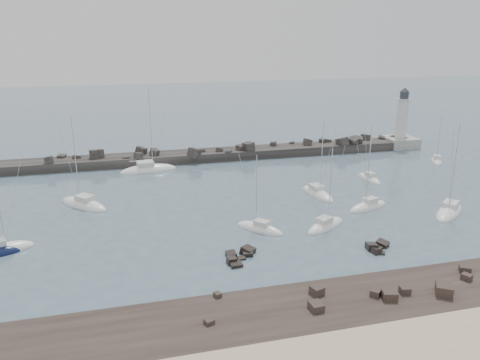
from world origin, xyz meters
The scene contains 16 objects.
ground centered at (0.00, 0.00, 0.00)m, with size 400.00×400.00×0.00m, color #486071.
rock_shelf centered at (0.13, -21.99, 0.02)m, with size 140.00×12.00×1.97m.
rock_cluster_near centered at (-3.76, -8.22, 0.11)m, with size 4.30×4.66×1.60m.
rock_cluster_far centered at (13.19, -10.20, 0.15)m, with size 3.55×3.54×1.46m.
breakwater centered at (-7.35, 37.98, 0.32)m, with size 115.00×7.12×5.11m.
lighthouse centered at (47.00, 38.00, 3.09)m, with size 7.00×7.00×14.60m.
sailboat_0 centered at (-32.11, 0.58, 0.15)m, with size 8.15×4.87×12.46m.
sailboat_1 centered at (-23.16, 14.97, 0.15)m, with size 8.77×9.10×15.24m.
sailboat_3 centered at (-12.05, 32.00, 0.15)m, with size 11.41×4.82×17.36m.
sailboat_4 centered at (0.80, -0.88, 0.13)m, with size 6.49×6.78×11.43m.
sailboat_5 centered at (14.28, 10.61, 0.14)m, with size 3.90×8.83×13.53m.
sailboat_6 centered at (9.91, -2.23, 0.14)m, with size 7.79×6.01×12.21m.
sailboat_7 centered at (19.43, 3.06, 0.14)m, with size 7.89×4.67×12.08m.
sailboat_8 centered at (26.87, 16.06, 0.14)m, with size 2.36×6.90×11.00m.
sailboat_9 centered at (30.11, -1.91, 0.14)m, with size 9.15×8.24×14.84m.
sailboat_10 centered at (46.88, 23.91, 0.14)m, with size 5.12×6.67×10.57m.
Camera 1 is at (-16.51, -57.38, 25.79)m, focal length 35.00 mm.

